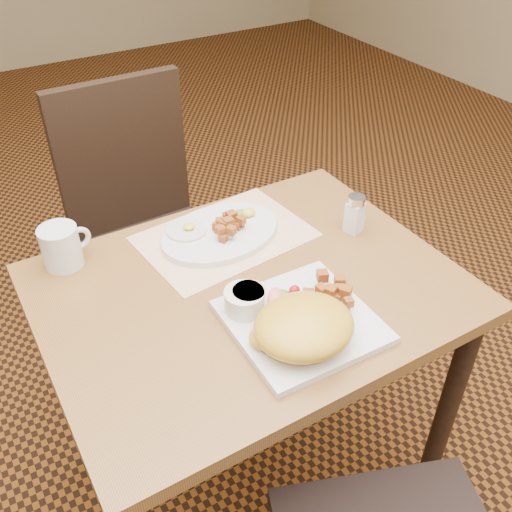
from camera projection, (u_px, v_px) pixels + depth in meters
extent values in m
plane|color=black|center=(252.00, 475.00, 1.72)|extent=(8.00, 8.00, 0.00)
cube|color=brown|center=(250.00, 291.00, 1.27)|extent=(0.90, 0.70, 0.03)
cylinder|color=black|center=(445.00, 416.00, 1.46)|extent=(0.05, 0.05, 0.71)
cylinder|color=black|center=(68.00, 383.00, 1.54)|extent=(0.05, 0.05, 0.71)
cylinder|color=black|center=(310.00, 285.00, 1.87)|extent=(0.05, 0.05, 0.71)
cube|color=black|center=(157.00, 257.00, 1.83)|extent=(0.43, 0.43, 0.05)
cylinder|color=black|center=(188.00, 267.00, 2.18)|extent=(0.04, 0.04, 0.42)
cylinder|color=black|center=(235.00, 323.00, 1.93)|extent=(0.04, 0.04, 0.42)
cylinder|color=black|center=(97.00, 300.00, 2.02)|extent=(0.04, 0.04, 0.42)
cylinder|color=black|center=(136.00, 365.00, 1.78)|extent=(0.04, 0.04, 0.42)
cube|color=black|center=(122.00, 157.00, 1.80)|extent=(0.42, 0.05, 0.50)
cube|color=white|center=(225.00, 237.00, 1.40)|extent=(0.43, 0.32, 0.00)
cube|color=silver|center=(301.00, 321.00, 1.16)|extent=(0.29, 0.29, 0.02)
ellipsoid|color=gold|center=(304.00, 326.00, 1.08)|extent=(0.20, 0.18, 0.07)
ellipsoid|color=gold|center=(320.00, 336.00, 1.09)|extent=(0.08, 0.07, 0.03)
ellipsoid|color=gold|center=(269.00, 336.00, 1.09)|extent=(0.08, 0.07, 0.03)
cylinder|color=silver|center=(244.00, 300.00, 1.16)|extent=(0.08, 0.08, 0.05)
cylinder|color=beige|center=(249.00, 291.00, 1.15)|extent=(0.07, 0.07, 0.01)
ellipsoid|color=#387223|center=(280.00, 295.00, 1.20)|extent=(0.04, 0.03, 0.01)
ellipsoid|color=red|center=(294.00, 291.00, 1.20)|extent=(0.03, 0.02, 0.03)
ellipsoid|color=#F28C72|center=(275.00, 297.00, 1.19)|extent=(0.06, 0.07, 0.02)
cylinder|color=white|center=(186.00, 230.00, 1.39)|extent=(0.10, 0.10, 0.01)
ellipsoid|color=yellow|center=(189.00, 227.00, 1.39)|extent=(0.03, 0.03, 0.01)
ellipsoid|color=#387223|center=(239.00, 213.00, 1.44)|extent=(0.04, 0.04, 0.01)
ellipsoid|color=yellow|center=(248.00, 212.00, 1.44)|extent=(0.04, 0.04, 0.02)
cube|color=white|center=(354.00, 217.00, 1.40)|extent=(0.05, 0.05, 0.08)
cylinder|color=silver|center=(356.00, 200.00, 1.37)|extent=(0.05, 0.05, 0.02)
cylinder|color=silver|center=(61.00, 247.00, 1.29)|extent=(0.09, 0.09, 0.10)
torus|color=silver|center=(79.00, 239.00, 1.31)|extent=(0.06, 0.02, 0.06)
cube|color=#A5541A|center=(312.00, 306.00, 1.16)|extent=(0.03, 0.03, 0.02)
cube|color=#A5541A|center=(346.00, 291.00, 1.18)|extent=(0.03, 0.03, 0.02)
cube|color=#A5541A|center=(320.00, 311.00, 1.16)|extent=(0.03, 0.03, 0.02)
cube|color=#A5541A|center=(330.00, 291.00, 1.18)|extent=(0.03, 0.03, 0.02)
cube|color=#A5541A|center=(321.00, 290.00, 1.18)|extent=(0.02, 0.02, 0.02)
cube|color=#A5541A|center=(339.00, 281.00, 1.20)|extent=(0.03, 0.03, 0.02)
cube|color=#A5541A|center=(322.00, 292.00, 1.20)|extent=(0.03, 0.03, 0.02)
cube|color=#A5541A|center=(330.00, 291.00, 1.18)|extent=(0.02, 0.02, 0.02)
cube|color=#A5541A|center=(322.00, 276.00, 1.22)|extent=(0.03, 0.03, 0.02)
cube|color=#A5541A|center=(344.00, 308.00, 1.16)|extent=(0.02, 0.02, 0.02)
cube|color=#A5541A|center=(335.00, 297.00, 1.19)|extent=(0.03, 0.03, 0.02)
cube|color=#A5541A|center=(339.00, 289.00, 1.19)|extent=(0.02, 0.02, 0.02)
cube|color=#A5541A|center=(327.00, 297.00, 1.19)|extent=(0.02, 0.02, 0.02)
cube|color=#A5541A|center=(343.00, 287.00, 1.21)|extent=(0.02, 0.02, 0.02)
cube|color=#A5541A|center=(349.00, 302.00, 1.15)|extent=(0.02, 0.02, 0.02)
cube|color=#A5541A|center=(308.00, 295.00, 1.20)|extent=(0.03, 0.03, 0.02)
cube|color=#A5541A|center=(228.00, 229.00, 1.38)|extent=(0.02, 0.02, 0.02)
cube|color=#A5541A|center=(221.00, 223.00, 1.38)|extent=(0.02, 0.02, 0.02)
cube|color=#A5541A|center=(221.00, 225.00, 1.39)|extent=(0.02, 0.02, 0.02)
cube|color=#A5541A|center=(228.00, 229.00, 1.39)|extent=(0.03, 0.03, 0.02)
cube|color=#A5541A|center=(220.00, 230.00, 1.35)|extent=(0.03, 0.03, 0.02)
cube|color=#A5541A|center=(231.00, 227.00, 1.39)|extent=(0.03, 0.03, 0.02)
cube|color=#A5541A|center=(228.00, 222.00, 1.37)|extent=(0.02, 0.02, 0.02)
cube|color=#A5541A|center=(227.00, 215.00, 1.41)|extent=(0.02, 0.02, 0.01)
cube|color=#A5541A|center=(225.00, 224.00, 1.37)|extent=(0.03, 0.03, 0.02)
cube|color=#A5541A|center=(228.00, 221.00, 1.38)|extent=(0.02, 0.02, 0.02)
cube|color=#A5541A|center=(218.00, 226.00, 1.39)|extent=(0.03, 0.03, 0.02)
cube|color=#A5541A|center=(231.00, 216.00, 1.40)|extent=(0.02, 0.02, 0.02)
cube|color=#A5541A|center=(236.00, 225.00, 1.39)|extent=(0.03, 0.03, 0.02)
cube|color=#A5541A|center=(231.00, 230.00, 1.35)|extent=(0.03, 0.03, 0.02)
cube|color=#A5541A|center=(229.00, 229.00, 1.39)|extent=(0.02, 0.02, 0.02)
cube|color=#A5541A|center=(228.00, 227.00, 1.39)|extent=(0.02, 0.02, 0.02)
cube|color=#A5541A|center=(241.00, 220.00, 1.39)|extent=(0.02, 0.03, 0.02)
cube|color=#A5541A|center=(221.00, 230.00, 1.35)|extent=(0.02, 0.02, 0.02)
cube|color=#A5541A|center=(219.00, 222.00, 1.41)|extent=(0.02, 0.02, 0.02)
cube|color=#A5541A|center=(232.00, 228.00, 1.39)|extent=(0.03, 0.03, 0.02)
cube|color=#A5541A|center=(223.00, 238.00, 1.35)|extent=(0.02, 0.02, 0.02)
cube|color=#A5541A|center=(221.00, 223.00, 1.38)|extent=(0.02, 0.02, 0.01)
cube|color=#A5541A|center=(241.00, 223.00, 1.41)|extent=(0.02, 0.02, 0.02)
cube|color=#A5541A|center=(222.00, 225.00, 1.39)|extent=(0.03, 0.03, 0.02)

